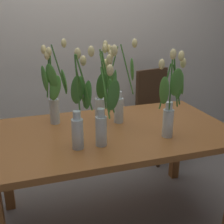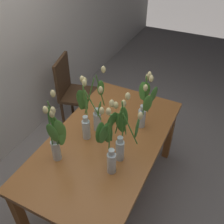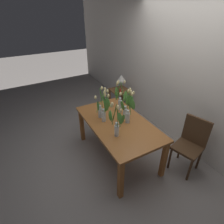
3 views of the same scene
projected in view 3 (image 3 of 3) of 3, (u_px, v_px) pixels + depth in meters
The scene contains 13 objects.
ground_plane at pixel (117, 155), 3.34m from camera, with size 18.00×18.00×0.00m, color gray.
room_wall_rear at pixel (183, 73), 3.19m from camera, with size 9.00×0.10×2.70m, color silver.
dining_table at pixel (118, 126), 3.01m from camera, with size 1.60×0.90×0.74m.
tulip_vase_0 at pixel (104, 110), 2.84m from camera, with size 0.14×0.29×0.59m.
tulip_vase_1 at pixel (102, 106), 2.97m from camera, with size 0.16×0.17×0.58m.
tulip_vase_2 at pixel (128, 112), 2.85m from camera, with size 0.26×0.13×0.59m.
tulip_vase_3 at pixel (127, 107), 2.92m from camera, with size 0.16×0.27×0.55m.
tulip_vase_4 at pixel (116, 123), 2.52m from camera, with size 0.22×0.20×0.56m.
tulip_vase_5 at pixel (119, 98), 3.20m from camera, with size 0.20×0.20×0.59m.
dining_chair at pixel (191, 142), 2.85m from camera, with size 0.49×0.49×0.93m.
side_table at pixel (120, 94), 4.60m from camera, with size 0.44×0.44×0.55m.
table_lamp at pixel (121, 78), 4.37m from camera, with size 0.22×0.22×0.40m.
pillar_candle at pixel (120, 90), 4.42m from camera, with size 0.06×0.06×0.07m, color #B72D23.
Camera 3 is at (2.10, -1.28, 2.40)m, focal length 28.79 mm.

